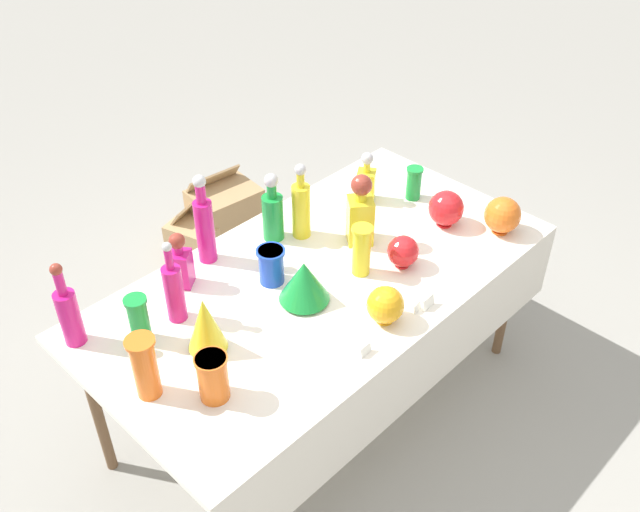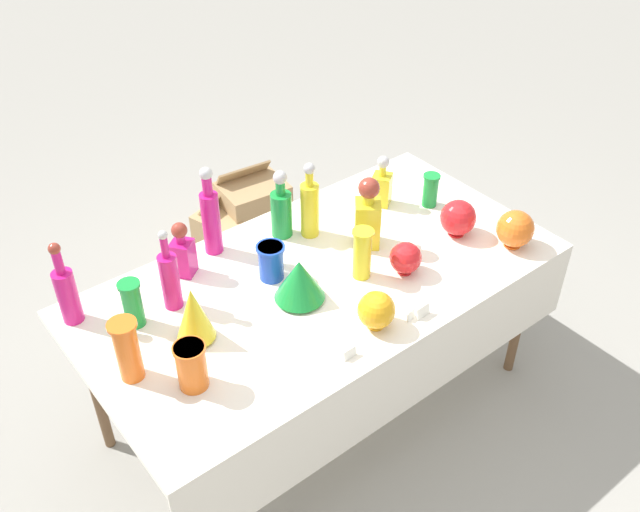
# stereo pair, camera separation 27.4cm
# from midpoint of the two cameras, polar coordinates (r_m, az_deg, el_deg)

# --- Properties ---
(ground_plane) EXTENTS (40.00, 40.00, 0.00)m
(ground_plane) POSITION_cam_midpoint_polar(r_m,az_deg,el_deg) (3.34, 2.40, -11.82)
(ground_plane) COLOR gray
(display_table) EXTENTS (1.91, 0.99, 0.76)m
(display_table) POSITION_cam_midpoint_polar(r_m,az_deg,el_deg) (2.82, 3.30, -3.07)
(display_table) COLOR white
(display_table) RESTS_ON ground
(tall_bottle_0) EXTENTS (0.07, 0.07, 0.39)m
(tall_bottle_0) POSITION_cam_midpoint_polar(r_m,az_deg,el_deg) (2.85, -6.03, 3.01)
(tall_bottle_0) COLOR #C61972
(tall_bottle_0) RESTS_ON display_table
(tall_bottle_1) EXTENTS (0.09, 0.09, 0.31)m
(tall_bottle_1) POSITION_cam_midpoint_polar(r_m,az_deg,el_deg) (2.95, -0.46, 3.66)
(tall_bottle_1) COLOR #198C38
(tall_bottle_1) RESTS_ON display_table
(tall_bottle_2) EXTENTS (0.08, 0.08, 0.35)m
(tall_bottle_2) POSITION_cam_midpoint_polar(r_m,az_deg,el_deg) (2.64, -16.86, -2.88)
(tall_bottle_2) COLOR #C61972
(tall_bottle_2) RESTS_ON display_table
(tall_bottle_3) EXTENTS (0.07, 0.07, 0.34)m
(tall_bottle_3) POSITION_cam_midpoint_polar(r_m,az_deg,el_deg) (2.62, -9.02, -1.89)
(tall_bottle_3) COLOR #C61972
(tall_bottle_3) RESTS_ON display_table
(tall_bottle_4) EXTENTS (0.08, 0.08, 0.34)m
(tall_bottle_4) POSITION_cam_midpoint_polar(r_m,az_deg,el_deg) (2.95, 1.83, 3.91)
(tall_bottle_4) COLOR yellow
(tall_bottle_4) RESTS_ON display_table
(square_decanter_0) EXTENTS (0.11, 0.11, 0.24)m
(square_decanter_0) POSITION_cam_midpoint_polar(r_m,az_deg,el_deg) (3.19, 7.44, 5.57)
(square_decanter_0) COLOR yellow
(square_decanter_0) RESTS_ON display_table
(square_decanter_1) EXTENTS (0.11, 0.11, 0.24)m
(square_decanter_1) POSITION_cam_midpoint_polar(r_m,az_deg,el_deg) (2.78, -8.21, 0.22)
(square_decanter_1) COLOR #C61972
(square_decanter_1) RESTS_ON display_table
(square_decanter_2) EXTENTS (0.15, 0.15, 0.32)m
(square_decanter_2) POSITION_cam_midpoint_polar(r_m,az_deg,el_deg) (2.90, 6.54, 3.17)
(square_decanter_2) COLOR yellow
(square_decanter_2) RESTS_ON display_table
(slender_vase_0) EXTENTS (0.08, 0.08, 0.22)m
(slender_vase_0) POSITION_cam_midpoint_polar(r_m,az_deg,el_deg) (2.75, 6.26, 0.19)
(slender_vase_0) COLOR yellow
(slender_vase_0) RESTS_ON display_table
(slender_vase_1) EXTENTS (0.10, 0.10, 0.24)m
(slender_vase_1) POSITION_cam_midpoint_polar(r_m,az_deg,el_deg) (2.38, -12.00, -7.41)
(slender_vase_1) COLOR orange
(slender_vase_1) RESTS_ON display_table
(slender_vase_2) EXTENTS (0.08, 0.08, 0.19)m
(slender_vase_2) POSITION_cam_midpoint_polar(r_m,az_deg,el_deg) (2.58, -11.90, -3.78)
(slender_vase_2) COLOR #198C38
(slender_vase_2) RESTS_ON display_table
(slender_vase_3) EXTENTS (0.08, 0.08, 0.15)m
(slender_vase_3) POSITION_cam_midpoint_polar(r_m,az_deg,el_deg) (3.22, 11.27, 5.20)
(slender_vase_3) COLOR #198C38
(slender_vase_3) RESTS_ON display_table
(slender_vase_4) EXTENTS (0.11, 0.11, 0.17)m
(slender_vase_4) POSITION_cam_midpoint_polar(r_m,az_deg,el_deg) (2.34, -6.94, -8.79)
(slender_vase_4) COLOR orange
(slender_vase_4) RESTS_ON display_table
(slender_vase_5) EXTENTS (0.11, 0.11, 0.15)m
(slender_vase_5) POSITION_cam_midpoint_polar(r_m,az_deg,el_deg) (2.75, -1.10, -0.48)
(slender_vase_5) COLOR blue
(slender_vase_5) RESTS_ON display_table
(fluted_vase_0) EXTENTS (0.14, 0.14, 0.23)m
(fluted_vase_0) POSITION_cam_midpoint_polar(r_m,az_deg,el_deg) (2.48, -7.01, -4.73)
(fluted_vase_0) COLOR yellow
(fluted_vase_0) RESTS_ON display_table
(fluted_vase_1) EXTENTS (0.19, 0.19, 0.18)m
(fluted_vase_1) POSITION_cam_midpoint_polar(r_m,az_deg,el_deg) (2.64, 1.31, -2.02)
(fluted_vase_1) COLOR #198C38
(fluted_vase_1) RESTS_ON display_table
(round_bowl_0) EXTENTS (0.15, 0.15, 0.16)m
(round_bowl_0) POSITION_cam_midpoint_polar(r_m,az_deg,el_deg) (3.06, 13.53, 2.90)
(round_bowl_0) COLOR red
(round_bowl_0) RESTS_ON display_table
(round_bowl_1) EXTENTS (0.13, 0.13, 0.13)m
(round_bowl_1) POSITION_cam_midpoint_polar(r_m,az_deg,el_deg) (2.82, 9.64, -0.26)
(round_bowl_1) COLOR red
(round_bowl_1) RESTS_ON display_table
(round_bowl_2) EXTENTS (0.15, 0.15, 0.16)m
(round_bowl_2) POSITION_cam_midpoint_polar(r_m,az_deg,el_deg) (3.05, 17.86, 1.99)
(round_bowl_2) COLOR orange
(round_bowl_2) RESTS_ON display_table
(round_bowl_3) EXTENTS (0.14, 0.14, 0.15)m
(round_bowl_3) POSITION_cam_midpoint_polar(r_m,az_deg,el_deg) (2.56, 7.61, -4.45)
(round_bowl_3) COLOR orange
(round_bowl_3) RESTS_ON display_table
(price_tag_left) EXTENTS (0.06, 0.02, 0.04)m
(price_tag_left) POSITION_cam_midpoint_polar(r_m,az_deg,el_deg) (2.47, 5.60, -7.92)
(price_tag_left) COLOR white
(price_tag_left) RESTS_ON display_table
(price_tag_center) EXTENTS (0.06, 0.02, 0.05)m
(price_tag_center) POSITION_cam_midpoint_polar(r_m,az_deg,el_deg) (2.66, 11.19, -4.49)
(price_tag_center) COLOR white
(price_tag_center) RESTS_ON display_table
(price_tag_right) EXTENTS (0.05, 0.02, 0.04)m
(price_tag_right) POSITION_cam_midpoint_polar(r_m,az_deg,el_deg) (2.65, 10.25, -4.79)
(price_tag_right) COLOR white
(price_tag_right) RESTS_ON display_table
(cardboard_box_behind_left) EXTENTS (0.39, 0.32, 0.47)m
(cardboard_box_behind_left) POSITION_cam_midpoint_polar(r_m,az_deg,el_deg) (4.16, -3.42, 3.40)
(cardboard_box_behind_left) COLOR tan
(cardboard_box_behind_left) RESTS_ON ground
(cardboard_box_behind_right) EXTENTS (0.47, 0.39, 0.36)m
(cardboard_box_behind_right) POSITION_cam_midpoint_polar(r_m,az_deg,el_deg) (4.14, -5.10, 2.20)
(cardboard_box_behind_right) COLOR tan
(cardboard_box_behind_right) RESTS_ON ground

